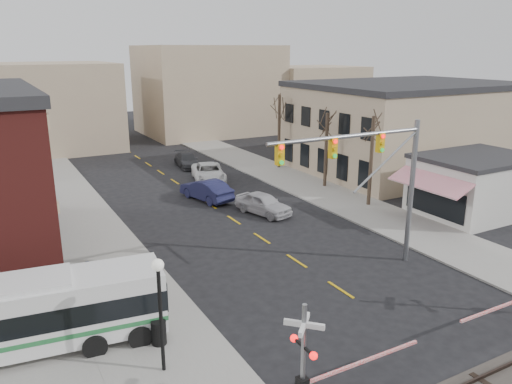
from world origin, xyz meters
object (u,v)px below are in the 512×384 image
(rr_crossing_west, at_px, (314,357))
(car_c, at_px, (209,173))
(traffic_signal_mast, at_px, (377,168))
(car_d, at_px, (187,160))
(car_a, at_px, (263,204))
(pedestrian_far, at_px, (89,277))
(pedestrian_near, at_px, (123,299))
(street_lamp, at_px, (159,293))
(trash_bin, at_px, (159,333))
(car_b, at_px, (206,190))
(transit_bus, at_px, (10,318))

(rr_crossing_west, height_order, car_c, rr_crossing_west)
(traffic_signal_mast, relative_size, car_d, 1.98)
(car_a, distance_m, pedestrian_far, 15.17)
(car_c, xyz_separation_m, pedestrian_near, (-12.95, -20.15, 0.18))
(traffic_signal_mast, distance_m, pedestrian_far, 15.35)
(street_lamp, relative_size, car_a, 0.97)
(trash_bin, xyz_separation_m, pedestrian_near, (-0.71, 2.83, 0.36))
(pedestrian_far, bearing_deg, car_a, -34.39)
(traffic_signal_mast, bearing_deg, pedestrian_near, 174.23)
(car_b, relative_size, pedestrian_far, 3.01)
(car_d, distance_m, pedestrian_near, 29.70)
(pedestrian_near, xyz_separation_m, pedestrian_far, (-0.84, 2.96, -0.02))
(traffic_signal_mast, distance_m, car_a, 12.13)
(car_c, relative_size, pedestrian_far, 3.46)
(street_lamp, xyz_separation_m, car_d, (13.06, 31.07, -2.60))
(traffic_signal_mast, distance_m, pedestrian_near, 14.00)
(transit_bus, relative_size, rr_crossing_west, 2.11)
(car_a, relative_size, pedestrian_far, 2.74)
(car_b, height_order, car_c, car_b)
(car_c, distance_m, car_d, 6.38)
(trash_bin, relative_size, car_a, 0.22)
(car_d, bearing_deg, street_lamp, -105.88)
(trash_bin, relative_size, pedestrian_far, 0.60)
(traffic_signal_mast, relative_size, car_a, 2.04)
(traffic_signal_mast, bearing_deg, trash_bin, -173.08)
(pedestrian_near, bearing_deg, pedestrian_far, 15.20)
(car_d, xyz_separation_m, pedestrian_near, (-13.37, -26.52, 0.30))
(traffic_signal_mast, relative_size, car_c, 1.61)
(car_a, bearing_deg, car_b, 96.87)
(car_a, xyz_separation_m, car_c, (0.24, 10.40, 0.03))
(traffic_signal_mast, relative_size, pedestrian_near, 5.41)
(transit_bus, relative_size, car_b, 2.35)
(car_a, xyz_separation_m, pedestrian_far, (-13.56, -6.80, 0.18))
(street_lamp, bearing_deg, rr_crossing_west, -48.92)
(pedestrian_near, distance_m, pedestrian_far, 3.07)
(traffic_signal_mast, xyz_separation_m, car_b, (-2.64, 16.28, -4.87))
(pedestrian_far, bearing_deg, traffic_signal_mast, -78.09)
(car_c, bearing_deg, traffic_signal_mast, -73.27)
(car_d, height_order, pedestrian_far, pedestrian_far)
(transit_bus, height_order, car_b, transit_bus)
(car_d, bearing_deg, car_c, -86.82)
(transit_bus, relative_size, traffic_signal_mast, 1.27)
(trash_bin, bearing_deg, transit_bus, 158.31)
(trash_bin, bearing_deg, rr_crossing_west, -61.04)
(car_d, bearing_deg, car_b, -97.12)
(car_a, distance_m, car_b, 5.66)
(transit_bus, relative_size, pedestrian_far, 7.07)
(car_a, xyz_separation_m, pedestrian_near, (-12.71, -9.75, 0.20))
(traffic_signal_mast, bearing_deg, car_b, 99.20)
(car_b, distance_m, pedestrian_near, 18.26)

